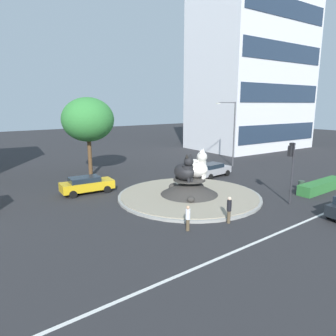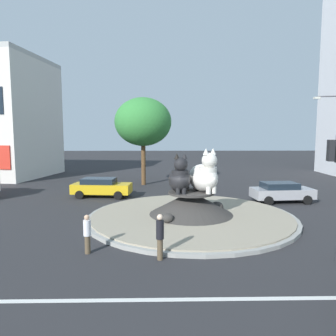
# 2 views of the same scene
# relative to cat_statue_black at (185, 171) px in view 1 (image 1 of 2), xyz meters

# --- Properties ---
(ground_plane) EXTENTS (160.00, 160.00, 0.00)m
(ground_plane) POSITION_rel_cat_statue_black_xyz_m (0.68, 0.20, -2.39)
(ground_plane) COLOR #28282B
(lane_centreline) EXTENTS (112.00, 0.20, 0.01)m
(lane_centreline) POSITION_rel_cat_statue_black_xyz_m (0.68, -8.71, -2.39)
(lane_centreline) COLOR silver
(lane_centreline) RESTS_ON ground
(roundabout_island) EXTENTS (11.97, 11.97, 1.57)m
(roundabout_island) POSITION_rel_cat_statue_black_xyz_m (0.68, 0.21, -1.89)
(roundabout_island) COLOR gray
(roundabout_island) RESTS_ON ground
(cat_statue_black) EXTENTS (1.39, 2.27, 2.26)m
(cat_statue_black) POSITION_rel_cat_statue_black_xyz_m (0.00, 0.00, 0.00)
(cat_statue_black) COLOR black
(cat_statue_black) RESTS_ON roundabout_island
(cat_statue_white) EXTENTS (2.23, 2.74, 2.52)m
(cat_statue_white) POSITION_rel_cat_statue_black_xyz_m (1.43, 0.18, 0.10)
(cat_statue_white) COLOR silver
(cat_statue_white) RESTS_ON roundabout_island
(traffic_light_mast) EXTENTS (0.77, 0.48, 4.82)m
(traffic_light_mast) POSITION_rel_cat_statue_black_xyz_m (5.65, -5.90, 1.14)
(traffic_light_mast) COLOR #2D2D33
(traffic_light_mast) RESTS_ON ground
(office_tower) EXTENTS (20.63, 13.96, 31.33)m
(office_tower) POSITION_rel_cat_statue_black_xyz_m (29.30, 16.80, 13.27)
(office_tower) COLOR silver
(office_tower) RESTS_ON ground
(clipped_hedge_strip) EXTENTS (6.26, 1.20, 0.90)m
(clipped_hedge_strip) POSITION_rel_cat_statue_black_xyz_m (11.43, -5.64, -1.94)
(clipped_hedge_strip) COLOR #2D7033
(clipped_hedge_strip) RESTS_ON ground
(broadleaf_tree_behind_island) EXTENTS (5.45, 5.45, 8.42)m
(broadleaf_tree_behind_island) POSITION_rel_cat_statue_black_xyz_m (-2.81, 12.51, 3.69)
(broadleaf_tree_behind_island) COLOR brown
(broadleaf_tree_behind_island) RESTS_ON ground
(streetlight_arm) EXTENTS (2.73, 0.75, 7.99)m
(streetlight_arm) POSITION_rel_cat_statue_black_xyz_m (13.49, 6.94, 2.28)
(streetlight_arm) COLOR #4C4C51
(streetlight_arm) RESTS_ON ground
(pedestrian_white_shirt) EXTENTS (0.30, 0.30, 1.61)m
(pedestrian_white_shirt) POSITION_rel_cat_statue_black_xyz_m (-4.05, -5.09, -1.53)
(pedestrian_white_shirt) COLOR brown
(pedestrian_white_shirt) RESTS_ON ground
(pedestrian_black_shirt) EXTENTS (0.30, 0.30, 1.80)m
(pedestrian_black_shirt) POSITION_rel_cat_statue_black_xyz_m (-1.09, -5.78, -1.41)
(pedestrian_black_shirt) COLOR brown
(pedestrian_black_shirt) RESTS_ON ground
(hatchback_near_shophouse) EXTENTS (4.66, 2.32, 1.49)m
(hatchback_near_shophouse) POSITION_rel_cat_statue_black_xyz_m (-5.76, 6.50, -1.60)
(hatchback_near_shophouse) COLOR gold
(hatchback_near_shophouse) RESTS_ON ground
(parked_car_right) EXTENTS (4.40, 2.31, 1.44)m
(parked_car_right) POSITION_rel_cat_statue_black_xyz_m (7.62, 4.37, -1.62)
(parked_car_right) COLOR #99999E
(parked_car_right) RESTS_ON ground
(litter_bin) EXTENTS (0.56, 0.56, 0.90)m
(litter_bin) POSITION_rel_cat_statue_black_xyz_m (10.10, -4.46, -1.94)
(litter_bin) COLOR #2D4233
(litter_bin) RESTS_ON ground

